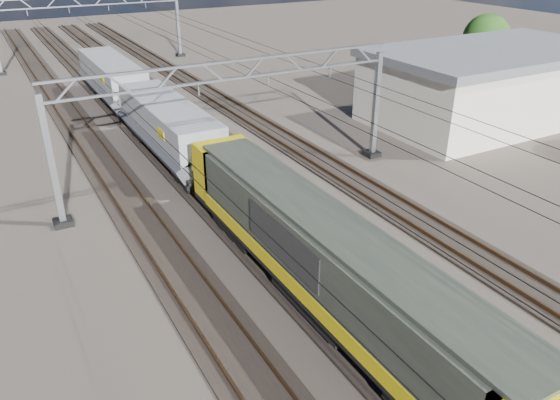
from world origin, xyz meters
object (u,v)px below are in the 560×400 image
catenary_gantry_far (92,28)px  hopper_wagon_mid (112,78)px  catenary_gantry_mid (236,120)px  industrial_shed (491,84)px  hopper_wagon_lead (169,126)px  locomotive (328,260)px  tree_far (490,40)px

catenary_gantry_far → hopper_wagon_mid: bearing=-97.1°
catenary_gantry_mid → industrial_shed: bearing=5.2°
hopper_wagon_mid → industrial_shed: size_ratio=0.70×
industrial_shed → catenary_gantry_far: bearing=122.9°
catenary_gantry_far → hopper_wagon_lead: 30.45m
catenary_gantry_far → locomotive: (-2.00, -48.03, -1.58)m
locomotive → industrial_shed: size_ratio=1.13×
catenary_gantry_far → hopper_wagon_mid: 16.34m
hopper_wagon_lead → industrial_shed: 24.28m
catenary_gantry_mid → industrial_shed: size_ratio=1.07×
hopper_wagon_mid → industrial_shed: bearing=-36.7°
catenary_gantry_mid → hopper_wagon_mid: catenary_gantry_mid is taller
catenary_gantry_far → catenary_gantry_mid: bearing=-90.0°
catenary_gantry_far → tree_far: 40.08m
hopper_wagon_lead → tree_far: bearing=7.3°
hopper_wagon_lead → industrial_shed: (24.00, -3.67, 0.49)m
hopper_wagon_mid → catenary_gantry_mid: bearing=-84.3°
locomotive → hopper_wagon_mid: (-0.00, 31.90, -0.09)m
catenary_gantry_mid → locomotive: (-2.00, -12.03, -1.58)m
catenary_gantry_far → industrial_shed: bearing=-57.1°
catenary_gantry_mid → locomotive: size_ratio=0.94×
industrial_shed → hopper_wagon_lead: bearing=171.3°
hopper_wagon_lead → catenary_gantry_far: bearing=86.2°
industrial_shed → catenary_gantry_mid: bearing=-174.8°
catenary_gantry_mid → hopper_wagon_lead: (-2.00, 5.67, -1.67)m
locomotive → hopper_wagon_mid: size_ratio=1.62×
catenary_gantry_mid → hopper_wagon_mid: size_ratio=1.53×
catenary_gantry_mid → locomotive: catenary_gantry_mid is taller
catenary_gantry_far → industrial_shed: 40.51m
catenary_gantry_far → locomotive: size_ratio=0.94×
hopper_wagon_lead → tree_far: size_ratio=2.03×
hopper_wagon_mid → tree_far: (32.32, -10.08, 1.83)m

